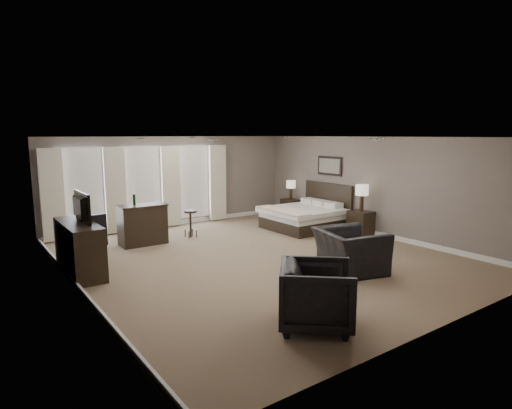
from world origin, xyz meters
TOP-DOWN VIEW (x-y plane):
  - room at (0.00, 0.00)m, footprint 7.60×8.60m
  - window_bay at (-1.00, 4.11)m, footprint 5.25×0.20m
  - bed at (2.58, 1.62)m, footprint 1.96×1.87m
  - nightstand_near at (3.47, 0.17)m, footprint 0.48×0.59m
  - nightstand_far at (3.47, 3.07)m, footprint 0.45×0.55m
  - lamp_near at (3.47, 0.17)m, footprint 0.34×0.34m
  - lamp_far at (3.47, 3.07)m, footprint 0.29×0.29m
  - wall_art at (3.70, 1.62)m, footprint 0.04×0.96m
  - dresser at (-3.45, 1.11)m, footprint 0.56×1.73m
  - tv at (-3.45, 1.11)m, footprint 0.58×1.00m
  - armchair_near at (0.90, -1.79)m, footprint 1.13×1.44m
  - armchair_far at (-1.35, -3.23)m, footprint 1.33×1.34m
  - bar_counter at (-1.65, 2.56)m, footprint 1.14×0.59m
  - bar_stool_left at (-1.54, 3.47)m, footprint 0.43×0.43m
  - bar_stool_right at (-0.36, 2.56)m, footprint 0.42×0.42m
  - desk_chair at (-3.15, 1.40)m, footprint 0.57×0.57m

SIDE VIEW (x-z plane):
  - nightstand_far at x=3.47m, z-range 0.00..0.60m
  - nightstand_near at x=3.47m, z-range 0.00..0.64m
  - bar_stool_left at x=-1.54m, z-range 0.00..0.68m
  - bar_stool_right at x=-0.36m, z-range 0.00..0.71m
  - bar_counter at x=-1.65m, z-range 0.00..0.99m
  - dresser at x=-3.45m, z-range 0.00..1.01m
  - armchair_far at x=-1.35m, z-range 0.00..1.01m
  - armchair_near at x=0.90m, z-range 0.00..1.10m
  - desk_chair at x=-3.15m, z-range 0.00..1.12m
  - bed at x=2.58m, z-range 0.00..1.25m
  - lamp_far at x=3.47m, z-range 0.60..1.21m
  - lamp_near at x=3.47m, z-range 0.64..1.35m
  - tv at x=-3.45m, z-range 1.01..1.14m
  - window_bay at x=-1.00m, z-range 0.05..2.35m
  - room at x=0.00m, z-range -0.02..2.62m
  - wall_art at x=3.70m, z-range 1.47..2.03m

